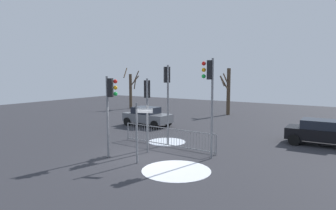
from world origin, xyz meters
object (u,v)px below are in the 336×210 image
at_px(traffic_light_rear_left, 147,98).
at_px(car_black_near, 321,132).
at_px(traffic_light_mid_right, 167,87).
at_px(bare_tree_left, 228,90).
at_px(traffic_light_mid_left, 209,86).
at_px(car_grey_trailing, 147,116).
at_px(traffic_light_foreground_right, 110,98).
at_px(bare_tree_centre, 131,89).
at_px(direction_sign_post, 138,129).

xyz_separation_m(traffic_light_rear_left, car_black_near, (7.49, 6.57, -2.06)).
height_order(traffic_light_mid_right, bare_tree_left, traffic_light_mid_right).
height_order(traffic_light_mid_right, traffic_light_mid_left, traffic_light_mid_left).
bearing_deg(car_grey_trailing, traffic_light_mid_left, -32.90).
distance_m(traffic_light_foreground_right, car_grey_trailing, 9.21).
distance_m(traffic_light_mid_left, car_black_near, 7.83).
distance_m(car_black_near, bare_tree_centre, 22.23).
bearing_deg(bare_tree_centre, direction_sign_post, -49.13).
relative_size(traffic_light_mid_left, direction_sign_post, 1.72).
bearing_deg(direction_sign_post, traffic_light_mid_left, 23.73).
relative_size(traffic_light_mid_right, car_black_near, 1.19).
xyz_separation_m(traffic_light_mid_right, direction_sign_post, (0.94, -3.83, -1.78)).
height_order(direction_sign_post, bare_tree_centre, bare_tree_centre).
height_order(traffic_light_mid_right, bare_tree_centre, bare_tree_centre).
distance_m(car_grey_trailing, car_black_near, 12.23).
bearing_deg(car_black_near, traffic_light_mid_right, -150.08).
bearing_deg(traffic_light_foreground_right, traffic_light_mid_right, 140.05).
height_order(traffic_light_rear_left, bare_tree_left, bare_tree_left).
bearing_deg(car_grey_trailing, bare_tree_left, 75.38).
bearing_deg(bare_tree_left, traffic_light_foreground_right, -86.72).
relative_size(traffic_light_mid_right, car_grey_trailing, 1.18).
bearing_deg(traffic_light_rear_left, traffic_light_mid_left, -28.44).
distance_m(traffic_light_mid_right, car_black_near, 9.21).
relative_size(traffic_light_mid_left, bare_tree_centre, 1.03).
relative_size(traffic_light_mid_right, direction_sign_post, 1.64).
height_order(car_grey_trailing, bare_tree_left, bare_tree_left).
relative_size(traffic_light_rear_left, bare_tree_centre, 0.82).
relative_size(car_black_near, bare_tree_centre, 0.82).
bearing_deg(bare_tree_left, traffic_light_mid_right, -82.41).
xyz_separation_m(traffic_light_rear_left, traffic_light_mid_left, (3.25, 0.59, 0.71)).
bearing_deg(traffic_light_rear_left, bare_tree_left, 58.04).
relative_size(traffic_light_foreground_right, bare_tree_left, 0.87).
height_order(traffic_light_foreground_right, direction_sign_post, traffic_light_foreground_right).
relative_size(direction_sign_post, bare_tree_centre, 0.60).
bearing_deg(bare_tree_left, direction_sign_post, -81.02).
bearing_deg(direction_sign_post, car_black_near, 29.32).
bearing_deg(traffic_light_rear_left, traffic_light_mid_right, 52.33).
xyz_separation_m(traffic_light_mid_right, traffic_light_mid_left, (3.29, -1.35, 0.18)).
bearing_deg(traffic_light_rear_left, car_grey_trailing, 88.36).
bearing_deg(bare_tree_left, car_grey_trailing, -107.06).
height_order(traffic_light_rear_left, traffic_light_foreground_right, traffic_light_foreground_right).
distance_m(traffic_light_mid_right, bare_tree_left, 13.83).
relative_size(traffic_light_rear_left, direction_sign_post, 1.38).
bearing_deg(traffic_light_rear_left, direction_sign_post, -103.09).
relative_size(traffic_light_mid_right, traffic_light_mid_left, 0.95).
bearing_deg(direction_sign_post, bare_tree_left, 76.21).
bearing_deg(traffic_light_mid_right, car_grey_trailing, 83.67).
distance_m(direction_sign_post, bare_tree_left, 17.74).
distance_m(traffic_light_foreground_right, traffic_light_mid_left, 4.81).
bearing_deg(bare_tree_left, car_black_near, -44.06).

